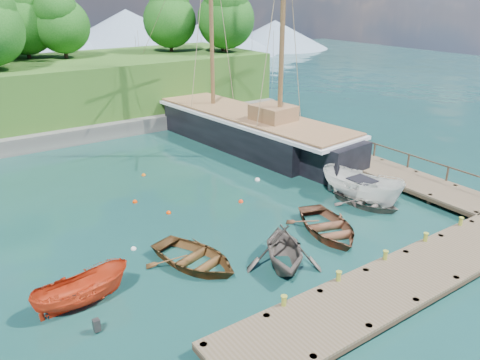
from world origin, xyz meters
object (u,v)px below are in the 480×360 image
object	(u,v)px
rowboat_3	(366,206)
rowboat_0	(195,265)
motorboat_orange	(84,305)
schooner	(244,131)
rowboat_2	(327,233)
cabin_boat_white	(360,201)
rowboat_1	(283,266)

from	to	relation	value
rowboat_3	rowboat_0	bearing A→B (deg)	168.71
motorboat_orange	schooner	xyz separation A→B (m)	(17.99, 14.22, 1.19)
rowboat_2	rowboat_3	bearing A→B (deg)	32.94
cabin_boat_white	schooner	world-z (taller)	schooner
rowboat_2	schooner	distance (m)	16.37
rowboat_1	cabin_boat_white	size ratio (longest dim) A/B	0.74
motorboat_orange	schooner	distance (m)	22.96
rowboat_1	motorboat_orange	xyz separation A→B (m)	(-8.67, 2.40, 0.00)
rowboat_3	cabin_boat_white	xyz separation A→B (m)	(0.18, 0.68, 0.00)
cabin_boat_white	rowboat_1	bearing A→B (deg)	-170.93
rowboat_2	motorboat_orange	xyz separation A→B (m)	(-12.68, 1.22, 0.00)
rowboat_3	rowboat_1	bearing A→B (deg)	-175.22
rowboat_1	rowboat_3	distance (m)	8.75
rowboat_1	rowboat_2	bearing A→B (deg)	47.19
rowboat_3	cabin_boat_white	size ratio (longest dim) A/B	0.73
motorboat_orange	schooner	size ratio (longest dim) A/B	0.14
rowboat_0	rowboat_1	size ratio (longest dim) A/B	1.15
schooner	rowboat_3	bearing A→B (deg)	-99.67
cabin_boat_white	motorboat_orange	bearing A→B (deg)	171.74
rowboat_1	schooner	world-z (taller)	schooner
rowboat_0	rowboat_1	distance (m)	4.17
rowboat_3	schooner	distance (m)	14.34
rowboat_1	rowboat_2	distance (m)	4.18
motorboat_orange	schooner	world-z (taller)	schooner
rowboat_0	rowboat_1	world-z (taller)	rowboat_1
rowboat_0	schooner	world-z (taller)	schooner
motorboat_orange	rowboat_3	bearing A→B (deg)	-93.36
rowboat_0	rowboat_1	xyz separation A→B (m)	(3.38, -2.45, 0.00)
rowboat_0	rowboat_3	size ratio (longest dim) A/B	1.17
rowboat_0	cabin_boat_white	size ratio (longest dim) A/B	0.86
rowboat_0	cabin_boat_white	bearing A→B (deg)	-14.55
rowboat_3	cabin_boat_white	world-z (taller)	cabin_boat_white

